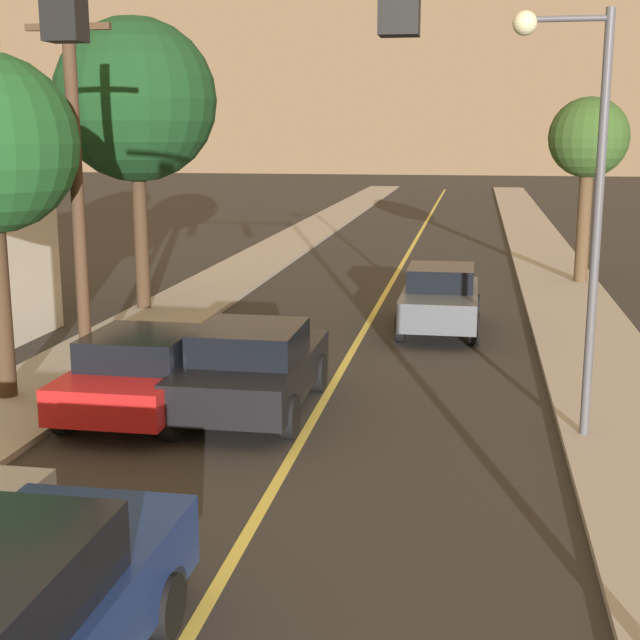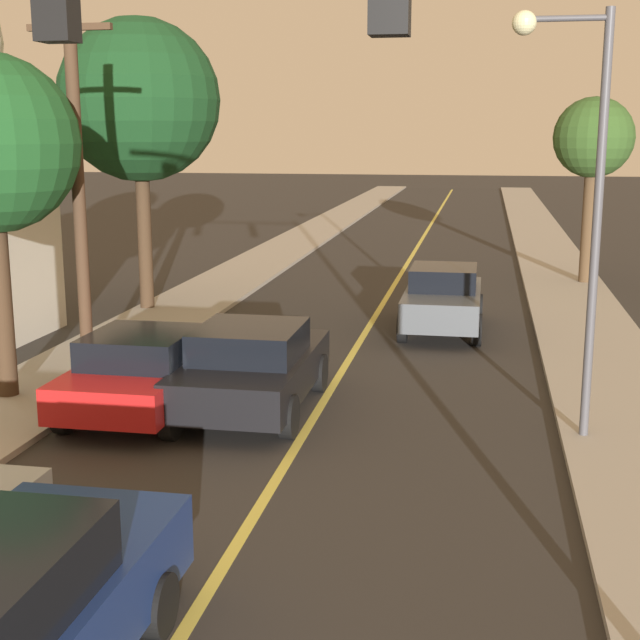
# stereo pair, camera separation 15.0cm
# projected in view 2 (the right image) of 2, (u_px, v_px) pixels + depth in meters

# --- Properties ---
(road_surface) EXTENTS (8.15, 80.00, 0.01)m
(road_surface) POSITION_uv_depth(u_px,v_px,m) (419.00, 244.00, 38.87)
(road_surface) COLOR #2D2B28
(road_surface) RESTS_ON ground
(sidewalk_left) EXTENTS (2.50, 80.00, 0.12)m
(sidewalk_left) POSITION_uv_depth(u_px,v_px,m) (300.00, 240.00, 39.81)
(sidewalk_left) COLOR #9E998E
(sidewalk_left) RESTS_ON ground
(sidewalk_right) EXTENTS (2.50, 80.00, 0.12)m
(sidewalk_right) POSITION_uv_depth(u_px,v_px,m) (544.00, 246.00, 37.92)
(sidewalk_right) COLOR #9E998E
(sidewalk_right) RESTS_ON ground
(car_near_lane_second) EXTENTS (2.11, 4.33, 1.55)m
(car_near_lane_second) POSITION_uv_depth(u_px,v_px,m) (252.00, 366.00, 15.54)
(car_near_lane_second) COLOR black
(car_near_lane_second) RESTS_ON ground
(car_outer_lane_second) EXTENTS (2.03, 4.12, 1.47)m
(car_outer_lane_second) POSITION_uv_depth(u_px,v_px,m) (145.00, 370.00, 15.40)
(car_outer_lane_second) COLOR red
(car_outer_lane_second) RESTS_ON ground
(car_far_oncoming) EXTENTS (1.92, 4.14, 1.60)m
(car_far_oncoming) POSITION_uv_depth(u_px,v_px,m) (443.00, 299.00, 21.72)
(car_far_oncoming) COLOR #474C51
(car_far_oncoming) RESTS_ON ground
(traffic_signal_mast) EXTENTS (6.40, 0.42, 6.75)m
(traffic_signal_mast) POSITION_uv_depth(u_px,v_px,m) (450.00, 108.00, 7.12)
(traffic_signal_mast) COLOR #47474C
(traffic_signal_mast) RESTS_ON ground
(streetlamp_right) EXTENTS (1.45, 0.36, 6.46)m
(streetlamp_right) POSITION_uv_depth(u_px,v_px,m) (577.00, 168.00, 13.30)
(streetlamp_right) COLOR #47474C
(streetlamp_right) RESTS_ON ground
(utility_pole_left) EXTENTS (1.60, 0.24, 7.13)m
(utility_pole_left) POSITION_uv_depth(u_px,v_px,m) (78.00, 185.00, 16.49)
(utility_pole_left) COLOR #422D1E
(utility_pole_left) RESTS_ON ground
(tree_left_near) EXTENTS (4.23, 4.23, 7.62)m
(tree_left_near) POSITION_uv_depth(u_px,v_px,m) (139.00, 101.00, 23.21)
(tree_left_near) COLOR #3D2B1C
(tree_left_near) RESTS_ON ground
(tree_right_near) EXTENTS (2.48, 2.48, 5.77)m
(tree_right_near) POSITION_uv_depth(u_px,v_px,m) (594.00, 141.00, 27.56)
(tree_right_near) COLOR #4C3823
(tree_right_near) RESTS_ON ground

